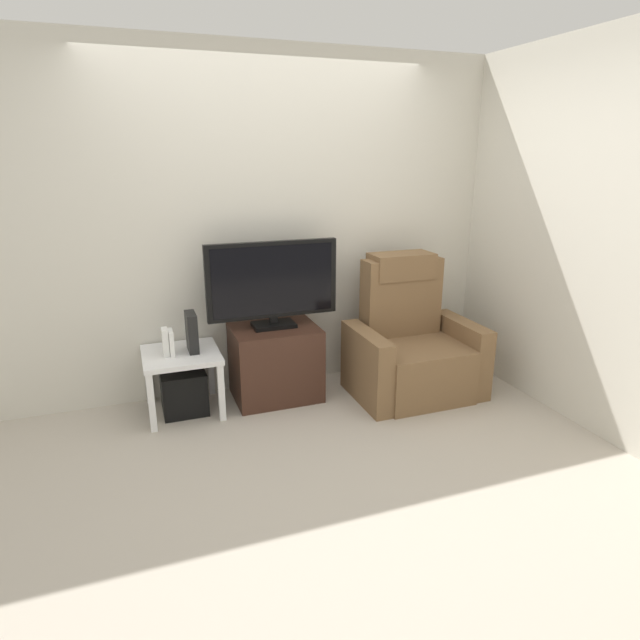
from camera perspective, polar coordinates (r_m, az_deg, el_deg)
The scene contains 11 objects.
ground_plane at distance 3.60m, azimuth -0.44°, elevation -13.33°, with size 6.40×6.40×0.00m, color #B2A899.
wall_back at distance 4.21m, azimuth -5.73°, elevation 9.95°, with size 6.40×0.06×2.60m, color beige.
wall_side at distance 4.16m, azimuth 24.99°, elevation 8.34°, with size 0.06×4.48×2.60m, color beige.
tv_stand at distance 4.17m, azimuth -4.77°, elevation -4.52°, with size 0.65×0.49×0.57m.
television at distance 4.00m, azimuth -5.06°, elevation 3.99°, with size 0.99×0.20×0.65m.
recliner_armchair at distance 4.31m, azimuth 9.68°, elevation -2.77°, with size 0.98×0.78×1.08m.
side_table at distance 4.02m, azimuth -14.55°, elevation -4.35°, with size 0.54×0.54×0.46m.
subwoofer_box at distance 4.11m, azimuth -14.31°, elevation -7.34°, with size 0.32×0.32×0.32m, color black.
book_leftmost at distance 3.93m, azimuth -16.15°, elevation -2.27°, with size 0.04×0.10×0.20m, color white.
book_middle at distance 3.94m, azimuth -15.57°, elevation -2.32°, with size 0.03×0.14×0.18m, color white.
game_console at distance 3.96m, azimuth -13.51°, elevation -1.25°, with size 0.07×0.20×0.28m, color black.
Camera 1 is at (-1.04, -2.92, 1.84)m, focal length 30.03 mm.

